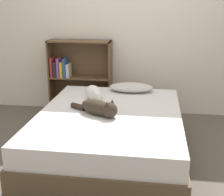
{
  "coord_description": "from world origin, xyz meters",
  "views": [
    {
      "loc": [
        0.43,
        -2.88,
        1.52
      ],
      "look_at": [
        0.0,
        0.14,
        0.56
      ],
      "focal_mm": 50.0,
      "sensor_mm": 36.0,
      "label": 1
    }
  ],
  "objects_px": {
    "cat_light": "(94,93)",
    "cat_dark": "(100,108)",
    "pillow": "(131,87)",
    "bookshelf": "(78,75)",
    "bed": "(110,133)"
  },
  "relations": [
    {
      "from": "pillow",
      "to": "cat_light",
      "type": "distance_m",
      "value": 0.54
    },
    {
      "from": "bed",
      "to": "cat_light",
      "type": "xyz_separation_m",
      "value": [
        -0.24,
        0.38,
        0.31
      ]
    },
    {
      "from": "cat_dark",
      "to": "bookshelf",
      "type": "bearing_deg",
      "value": 140.82
    },
    {
      "from": "cat_dark",
      "to": "pillow",
      "type": "bearing_deg",
      "value": 103.36
    },
    {
      "from": "cat_light",
      "to": "cat_dark",
      "type": "height_order",
      "value": "cat_dark"
    },
    {
      "from": "pillow",
      "to": "cat_light",
      "type": "bearing_deg",
      "value": -135.68
    },
    {
      "from": "cat_light",
      "to": "pillow",
      "type": "bearing_deg",
      "value": 109.04
    },
    {
      "from": "pillow",
      "to": "cat_dark",
      "type": "xyz_separation_m",
      "value": [
        -0.23,
        -0.86,
        0.02
      ]
    },
    {
      "from": "pillow",
      "to": "bookshelf",
      "type": "bearing_deg",
      "value": 148.61
    },
    {
      "from": "bed",
      "to": "cat_dark",
      "type": "height_order",
      "value": "cat_dark"
    },
    {
      "from": "bed",
      "to": "bookshelf",
      "type": "bearing_deg",
      "value": 117.16
    },
    {
      "from": "bed",
      "to": "bookshelf",
      "type": "xyz_separation_m",
      "value": [
        -0.63,
        1.23,
        0.3
      ]
    },
    {
      "from": "cat_light",
      "to": "cat_dark",
      "type": "relative_size",
      "value": 0.9
    },
    {
      "from": "bed",
      "to": "pillow",
      "type": "bearing_deg",
      "value": 78.96
    },
    {
      "from": "pillow",
      "to": "bookshelf",
      "type": "height_order",
      "value": "bookshelf"
    }
  ]
}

